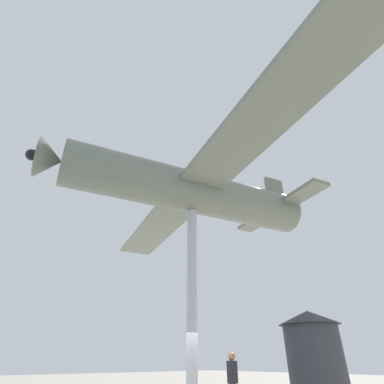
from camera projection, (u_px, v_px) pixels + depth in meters
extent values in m
cylinder|color=#B7B7BC|center=(192.00, 298.00, 11.55)|extent=(0.41, 0.41, 7.45)
cylinder|color=slate|center=(192.00, 192.00, 13.86)|extent=(4.95, 11.43, 1.94)
cube|color=slate|center=(192.00, 192.00, 13.86)|extent=(19.10, 7.24, 0.18)
cube|color=slate|center=(277.00, 209.00, 15.78)|extent=(6.20, 2.64, 0.18)
cube|color=slate|center=(275.00, 194.00, 16.25)|extent=(0.47, 1.11, 1.81)
cone|color=slate|center=(50.00, 159.00, 11.60)|extent=(1.84, 1.32, 1.65)
sphere|color=black|center=(32.00, 155.00, 11.36)|extent=(0.44, 0.44, 0.44)
cube|color=black|center=(232.00, 372.00, 10.64)|extent=(0.31, 0.44, 0.70)
sphere|color=#936B4C|center=(231.00, 356.00, 10.89)|extent=(0.28, 0.28, 0.28)
cone|color=#2D2D33|center=(308.00, 318.00, 5.16)|extent=(1.03, 1.03, 0.22)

